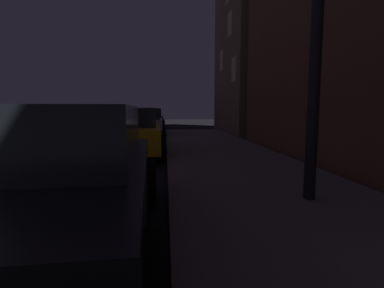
# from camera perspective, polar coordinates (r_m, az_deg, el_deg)

# --- Properties ---
(car_black) EXTENTS (2.24, 4.29, 1.43)m
(car_black) POSITION_cam_1_polar(r_m,az_deg,el_deg) (3.32, -24.69, -5.82)
(car_black) COLOR black
(car_black) RESTS_ON ground
(car_yellow_cab) EXTENTS (2.22, 4.45, 1.43)m
(car_yellow_cab) POSITION_cam_1_polar(r_m,az_deg,el_deg) (9.43, -11.80, 2.33)
(car_yellow_cab) COLOR gold
(car_yellow_cab) RESTS_ON ground
(car_silver) EXTENTS (2.18, 4.08, 1.43)m
(car_silver) POSITION_cam_1_polar(r_m,az_deg,el_deg) (15.35, -9.19, 3.99)
(car_silver) COLOR #B7B7BF
(car_silver) RESTS_ON ground
(car_blue) EXTENTS (2.14, 4.08, 1.43)m
(car_blue) POSITION_cam_1_polar(r_m,az_deg,el_deg) (21.47, -8.01, 4.71)
(car_blue) COLOR navy
(car_blue) RESTS_ON ground
(building_far) EXTENTS (6.33, 7.08, 13.73)m
(building_far) POSITION_cam_1_polar(r_m,az_deg,el_deg) (19.04, 16.52, 23.05)
(building_far) COLOR #8C7259
(building_far) RESTS_ON ground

